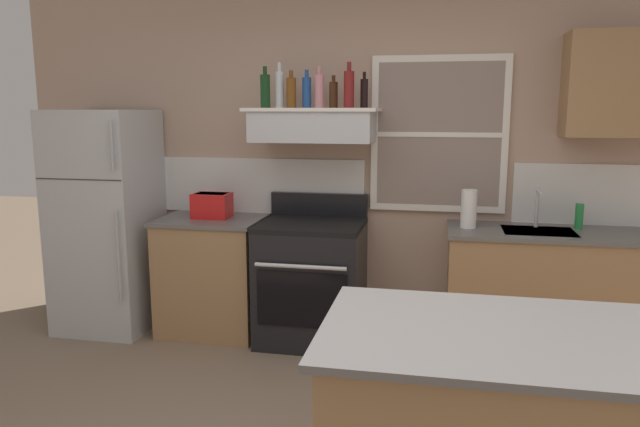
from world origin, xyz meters
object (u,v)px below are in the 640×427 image
(stove_range, at_px, (311,281))
(bottle_dark_green_wine, at_px, (265,90))
(bottle_blue_liqueur, at_px, (307,92))
(paper_towel_roll, at_px, (469,209))
(refrigerator, at_px, (107,221))
(bottle_rose_pink, at_px, (319,90))
(bottle_red_label_wine, at_px, (349,89))
(bottle_amber_wine, at_px, (291,92))
(bottle_clear_tall, at_px, (280,89))
(bottle_brown_stout, at_px, (333,94))
(toaster, at_px, (212,205))
(bottle_balsamic_dark, at_px, (364,93))
(dish_soap_bottle, at_px, (579,216))

(stove_range, relative_size, bottle_dark_green_wine, 3.67)
(bottle_blue_liqueur, relative_size, paper_towel_roll, 1.01)
(refrigerator, height_order, bottle_rose_pink, bottle_rose_pink)
(refrigerator, xyz_separation_m, bottle_red_label_wine, (1.91, 0.08, 1.01))
(bottle_amber_wine, distance_m, bottle_rose_pink, 0.21)
(refrigerator, bearing_deg, bottle_rose_pink, 3.30)
(stove_range, bearing_deg, paper_towel_roll, 1.90)
(refrigerator, relative_size, bottle_clear_tall, 5.28)
(bottle_blue_liqueur, relative_size, bottle_rose_pink, 0.92)
(bottle_blue_liqueur, bearing_deg, paper_towel_roll, -3.09)
(refrigerator, xyz_separation_m, paper_towel_roll, (2.78, 0.06, 0.18))
(bottle_brown_stout, relative_size, paper_towel_roll, 0.85)
(bottle_blue_liqueur, relative_size, bottle_brown_stout, 1.18)
(bottle_clear_tall, height_order, bottle_rose_pink, bottle_clear_tall)
(toaster, distance_m, stove_range, 0.96)
(stove_range, xyz_separation_m, bottle_blue_liqueur, (-0.05, 0.10, 1.39))
(bottle_clear_tall, bearing_deg, bottle_balsamic_dark, 3.07)
(toaster, xyz_separation_m, bottle_dark_green_wine, (0.44, 0.00, 0.86))
(toaster, height_order, bottle_dark_green_wine, bottle_dark_green_wine)
(bottle_clear_tall, height_order, bottle_red_label_wine, bottle_clear_tall)
(paper_towel_roll, bearing_deg, bottle_blue_liqueur, 176.91)
(paper_towel_roll, bearing_deg, bottle_brown_stout, 177.00)
(bottle_rose_pink, relative_size, dish_soap_bottle, 1.64)
(bottle_dark_green_wine, relative_size, bottle_balsamic_dark, 1.16)
(stove_range, bearing_deg, bottle_clear_tall, 158.60)
(bottle_dark_green_wine, height_order, paper_towel_roll, bottle_dark_green_wine)
(toaster, xyz_separation_m, bottle_brown_stout, (0.94, 0.05, 0.83))
(bottle_balsamic_dark, bearing_deg, bottle_blue_liqueur, -175.39)
(refrigerator, xyz_separation_m, toaster, (0.86, 0.07, 0.14))
(stove_range, xyz_separation_m, bottle_brown_stout, (0.15, 0.09, 1.38))
(bottle_amber_wine, bearing_deg, toaster, -178.74)
(bottle_amber_wine, height_order, bottle_red_label_wine, bottle_red_label_wine)
(refrigerator, relative_size, bottle_dark_green_wine, 5.84)
(refrigerator, relative_size, bottle_red_label_wine, 5.41)
(refrigerator, xyz_separation_m, bottle_rose_pink, (1.70, 0.10, 1.00))
(bottle_red_label_wine, bearing_deg, bottle_balsamic_dark, 37.47)
(stove_range, height_order, dish_soap_bottle, same)
(bottle_clear_tall, distance_m, dish_soap_bottle, 2.31)
(stove_range, distance_m, bottle_rose_pink, 1.41)
(bottle_balsamic_dark, bearing_deg, bottle_amber_wine, -171.56)
(bottle_dark_green_wine, xyz_separation_m, bottle_balsamic_dark, (0.72, 0.09, -0.02))
(bottle_clear_tall, relative_size, bottle_brown_stout, 1.43)
(bottle_amber_wine, height_order, bottle_brown_stout, bottle_amber_wine)
(bottle_balsamic_dark, relative_size, dish_soap_bottle, 1.42)
(paper_towel_roll, bearing_deg, bottle_red_label_wine, 178.59)
(bottle_dark_green_wine, xyz_separation_m, bottle_blue_liqueur, (0.30, 0.06, -0.01))
(bottle_rose_pink, bearing_deg, bottle_dark_green_wine, -175.74)
(bottle_red_label_wine, height_order, paper_towel_roll, bottle_red_label_wine)
(bottle_brown_stout, height_order, bottle_balsamic_dark, bottle_balsamic_dark)
(bottle_dark_green_wine, bearing_deg, bottle_balsamic_dark, 7.12)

